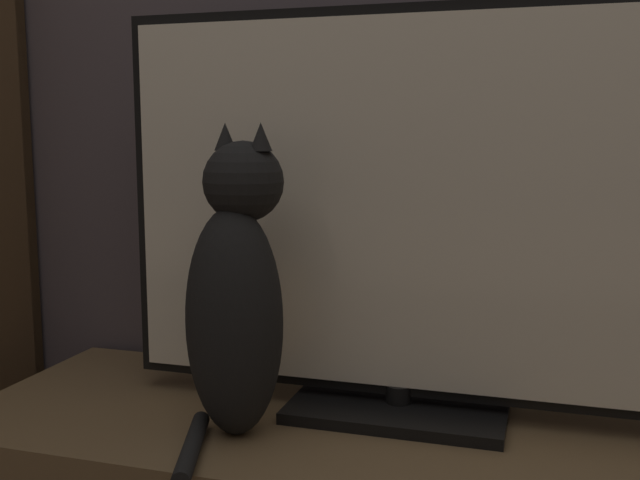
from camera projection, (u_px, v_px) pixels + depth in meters
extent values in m
cube|color=black|center=(398.00, 408.00, 1.33)|extent=(0.38, 0.23, 0.02)
cylinder|color=black|center=(399.00, 394.00, 1.33)|extent=(0.04, 0.04, 0.03)
cube|color=black|center=(402.00, 206.00, 1.29)|extent=(1.02, 0.02, 0.67)
cube|color=silver|center=(401.00, 206.00, 1.27)|extent=(0.98, 0.01, 0.64)
ellipsoid|color=black|center=(234.00, 322.00, 1.22)|extent=(0.20, 0.19, 0.38)
ellipsoid|color=olive|center=(255.00, 326.00, 1.26)|extent=(0.10, 0.07, 0.21)
sphere|color=black|center=(243.00, 182.00, 1.21)|extent=(0.16, 0.16, 0.13)
cone|color=black|center=(225.00, 137.00, 1.22)|extent=(0.04, 0.04, 0.04)
cone|color=black|center=(261.00, 137.00, 1.18)|extent=(0.04, 0.04, 0.04)
cylinder|color=black|center=(192.00, 447.00, 1.15)|extent=(0.10, 0.23, 0.03)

